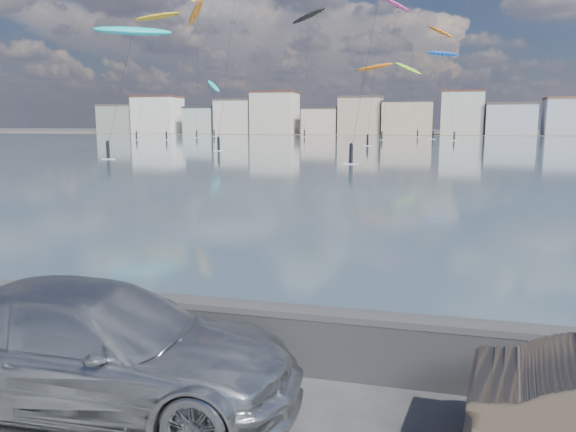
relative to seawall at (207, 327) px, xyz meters
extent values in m
cube|color=#415361|center=(0.00, 88.80, -0.58)|extent=(500.00, 177.00, 0.00)
cube|color=#4C473D|center=(0.00, 197.30, -0.57)|extent=(500.00, 60.00, 0.00)
cube|color=#28282B|center=(0.00, 0.00, -0.13)|extent=(400.00, 0.35, 0.90)
cylinder|color=#28282B|center=(0.00, 0.00, 0.32)|extent=(400.00, 0.36, 0.36)
cube|color=gray|center=(-112.00, 183.30, 4.42)|extent=(14.00, 11.00, 10.00)
cube|color=#4C423D|center=(-112.00, 183.30, 9.72)|extent=(14.28, 11.22, 0.60)
cube|color=white|center=(-96.50, 183.30, 5.92)|extent=(16.00, 12.00, 13.00)
cube|color=#562D23|center=(-96.50, 183.30, 12.72)|extent=(16.32, 12.24, 0.60)
cube|color=#B7C6BC|center=(-79.00, 183.30, 3.92)|extent=(11.00, 10.00, 9.00)
cube|color=#2D2D33|center=(-79.00, 183.30, 8.72)|extent=(11.22, 10.20, 0.60)
cube|color=silver|center=(-66.00, 183.30, 5.17)|extent=(13.00, 11.00, 11.50)
cube|color=#4C423D|center=(-66.00, 183.30, 11.22)|extent=(13.26, 11.22, 0.60)
cube|color=beige|center=(-51.50, 183.30, 6.42)|extent=(15.00, 12.00, 14.00)
cube|color=#562D23|center=(-51.50, 183.30, 13.72)|extent=(15.30, 12.24, 0.60)
cube|color=beige|center=(-35.00, 183.30, 3.67)|extent=(12.00, 10.00, 8.50)
cube|color=#383330|center=(-35.00, 183.30, 8.22)|extent=(12.24, 10.20, 0.60)
cube|color=#CCB293|center=(-21.50, 183.30, 5.42)|extent=(14.00, 11.00, 12.00)
cube|color=#4C423D|center=(-21.50, 183.30, 11.72)|extent=(14.28, 11.22, 0.60)
cube|color=#CCB293|center=(-6.00, 183.30, 4.67)|extent=(16.00, 13.00, 10.50)
cube|color=#2D2D33|center=(-6.00, 183.30, 10.22)|extent=(16.32, 13.26, 0.60)
cube|color=beige|center=(11.00, 183.30, 6.17)|extent=(13.00, 10.00, 13.50)
cube|color=#562D23|center=(11.00, 183.30, 13.22)|extent=(13.26, 10.20, 0.60)
cube|color=#B2B7C6|center=(25.50, 183.30, 4.17)|extent=(15.00, 12.00, 9.50)
cube|color=#4C423D|center=(25.50, 183.30, 9.22)|extent=(15.30, 12.24, 0.60)
cube|color=#B2B7C6|center=(41.00, 183.30, 4.92)|extent=(11.00, 9.00, 11.00)
cube|color=brown|center=(41.00, 183.30, 10.72)|extent=(11.22, 9.18, 0.60)
imported|color=#B2B6BA|center=(-0.90, -1.65, 0.23)|extent=(5.72, 2.59, 1.63)
ellipsoid|color=blue|center=(4.15, 140.29, 20.08)|extent=(8.84, 6.27, 1.61)
cube|color=white|center=(2.59, 129.11, -0.53)|extent=(1.40, 0.42, 0.08)
cylinder|color=black|center=(2.59, 129.11, 0.37)|extent=(0.36, 0.36, 1.70)
sphere|color=black|center=(2.59, 129.11, 1.27)|extent=(0.28, 0.28, 0.28)
cylinder|color=black|center=(3.37, 134.70, 10.40)|extent=(1.58, 11.21, 19.37)
ellipsoid|color=#E5338C|center=(-7.20, 136.65, 31.47)|extent=(7.77, 8.59, 3.67)
cube|color=white|center=(-8.49, 120.77, -0.53)|extent=(1.40, 0.42, 0.08)
cylinder|color=black|center=(-8.49, 120.77, 0.37)|extent=(0.36, 0.36, 1.70)
sphere|color=black|center=(-8.49, 120.77, 1.27)|extent=(0.28, 0.28, 0.28)
cylinder|color=black|center=(-7.84, 128.71, 16.09)|extent=(1.32, 15.91, 30.77)
ellipsoid|color=#8CD826|center=(-4.96, 155.79, 18.23)|extent=(7.88, 4.31, 4.66)
cube|color=white|center=(-1.51, 147.94, -0.53)|extent=(1.40, 0.42, 0.08)
cylinder|color=black|center=(-1.51, 147.94, 0.37)|extent=(0.36, 0.36, 1.70)
sphere|color=black|center=(-1.51, 147.94, 1.27)|extent=(0.28, 0.28, 0.28)
cylinder|color=black|center=(-3.23, 151.86, 9.47)|extent=(3.49, 7.89, 17.52)
cube|color=white|center=(-25.39, 64.41, -0.53)|extent=(1.40, 0.42, 0.08)
cylinder|color=black|center=(-25.39, 64.41, 0.37)|extent=(0.36, 0.36, 1.70)
sphere|color=black|center=(-25.39, 64.41, 1.27)|extent=(0.28, 0.28, 0.28)
cylinder|color=black|center=(-24.24, 67.90, 18.33)|extent=(2.33, 7.03, 35.24)
ellipsoid|color=#BF8C19|center=(-60.84, 116.65, 27.75)|extent=(11.20, 7.35, 3.28)
cube|color=white|center=(-62.72, 108.05, -0.53)|extent=(1.40, 0.42, 0.08)
cylinder|color=black|center=(-62.72, 108.05, 0.37)|extent=(0.36, 0.36, 1.70)
sphere|color=black|center=(-62.72, 108.05, 1.27)|extent=(0.28, 0.28, 0.28)
cylinder|color=black|center=(-61.78, 112.35, 14.24)|extent=(1.92, 8.63, 27.04)
ellipsoid|color=#19BFBF|center=(-60.62, 149.75, 13.98)|extent=(7.18, 7.51, 4.93)
cube|color=white|center=(-58.04, 143.16, -0.53)|extent=(1.40, 0.42, 0.08)
cylinder|color=black|center=(-58.04, 143.16, 0.37)|extent=(0.36, 0.36, 1.70)
sphere|color=black|center=(-58.04, 143.16, 1.27)|extent=(0.28, 0.28, 0.28)
cylinder|color=black|center=(-59.33, 146.45, 7.35)|extent=(2.62, 6.63, 13.27)
ellipsoid|color=orange|center=(-7.66, 94.58, 12.95)|extent=(7.77, 5.35, 1.91)
cube|color=white|center=(-7.65, 86.50, -0.53)|extent=(1.40, 0.42, 0.08)
cylinder|color=black|center=(-7.65, 86.50, 0.37)|extent=(0.36, 0.36, 1.70)
sphere|color=black|center=(-7.65, 86.50, 1.27)|extent=(0.28, 0.28, 0.28)
cylinder|color=black|center=(-7.65, 90.54, 6.84)|extent=(0.04, 8.11, 12.25)
cube|color=white|center=(-56.53, 127.57, -0.53)|extent=(1.40, 0.42, 0.08)
cylinder|color=black|center=(-56.53, 127.57, 0.37)|extent=(0.36, 0.36, 1.70)
sphere|color=black|center=(-56.53, 127.57, 1.27)|extent=(0.28, 0.28, 0.28)
cylinder|color=black|center=(-57.80, 132.20, 18.53)|extent=(2.56, 9.28, 35.63)
ellipsoid|color=orange|center=(-51.28, 116.79, 28.09)|extent=(7.02, 7.46, 6.33)
cube|color=white|center=(-54.87, 107.30, -0.53)|extent=(1.40, 0.42, 0.08)
cylinder|color=black|center=(-54.87, 107.30, 0.37)|extent=(0.36, 0.36, 1.70)
sphere|color=black|center=(-54.87, 107.30, 1.27)|extent=(0.28, 0.28, 0.28)
cylinder|color=black|center=(-53.07, 112.05, 14.40)|extent=(3.64, 9.53, 27.38)
cube|color=white|center=(-4.15, 43.91, -0.53)|extent=(1.40, 0.42, 0.08)
cylinder|color=black|center=(-4.15, 43.91, 0.37)|extent=(0.36, 0.36, 1.70)
sphere|color=black|center=(-4.15, 43.91, 1.27)|extent=(0.28, 0.28, 0.28)
cylinder|color=black|center=(-3.19, 48.12, 10.19)|extent=(1.96, 8.46, 18.96)
ellipsoid|color=black|center=(-33.60, 156.64, 33.66)|extent=(10.28, 3.31, 5.02)
cube|color=white|center=(-31.94, 144.70, -0.53)|extent=(1.40, 0.42, 0.08)
cylinder|color=black|center=(-31.94, 144.70, 0.37)|extent=(0.36, 0.36, 1.70)
sphere|color=black|center=(-31.94, 144.70, 1.27)|extent=(0.28, 0.28, 0.28)
cylinder|color=black|center=(-32.77, 150.67, 17.19)|extent=(1.70, 11.97, 32.95)
ellipsoid|color=#19BFBF|center=(-31.90, 54.32, 13.98)|extent=(9.00, 8.00, 1.71)
cube|color=white|center=(-29.88, 44.50, -0.53)|extent=(1.40, 0.42, 0.08)
cylinder|color=black|center=(-29.88, 44.50, 0.37)|extent=(0.36, 0.36, 1.70)
sphere|color=black|center=(-29.88, 44.50, 1.27)|extent=(0.28, 0.28, 0.28)
cylinder|color=black|center=(-30.89, 49.41, 7.35)|extent=(2.05, 9.84, 13.28)
ellipsoid|color=orange|center=(3.26, 132.26, 24.19)|extent=(7.03, 5.36, 4.47)
cube|color=white|center=(7.14, 119.89, -0.53)|extent=(1.40, 0.42, 0.08)
cylinder|color=black|center=(7.14, 119.89, 0.37)|extent=(0.36, 0.36, 1.70)
sphere|color=black|center=(7.14, 119.89, 1.27)|extent=(0.28, 0.28, 0.28)
cylinder|color=black|center=(5.20, 126.08, 12.45)|extent=(3.92, 12.40, 23.48)
camera|label=1|loc=(3.41, -7.90, 3.20)|focal=35.00mm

